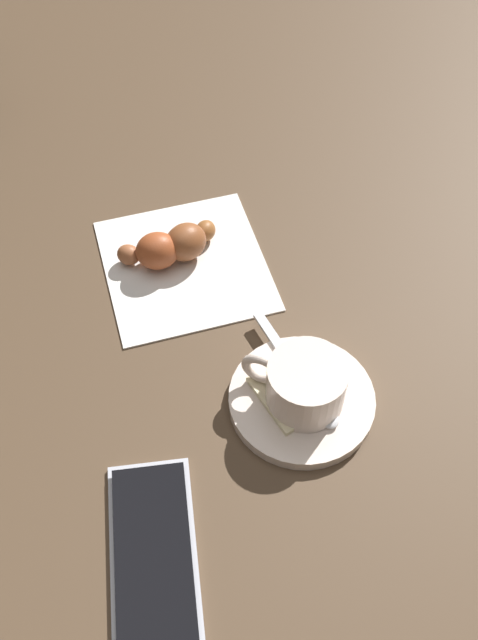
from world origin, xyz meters
name	(u,v)px	position (x,y,z in m)	size (l,w,h in m)	color
ground_plane	(222,326)	(0.00, 0.00, 0.00)	(1.80, 1.80, 0.00)	#4C3826
saucer	(301,400)	(0.10, 0.05, 0.01)	(0.13, 0.13, 0.01)	beige
espresso_cup	(304,384)	(0.10, 0.05, 0.04)	(0.07, 0.08, 0.05)	beige
teaspoon	(307,387)	(0.09, 0.05, 0.01)	(0.14, 0.04, 0.01)	silver
sugar_packet	(276,401)	(0.10, 0.02, 0.01)	(0.06, 0.02, 0.01)	beige
napkin	(185,264)	(-0.08, -0.02, 0.00)	(0.17, 0.16, 0.00)	silver
croissant	(171,246)	(-0.09, -0.03, 0.02)	(0.06, 0.11, 0.04)	brown
cell_phone	(153,554)	(0.20, -0.10, 0.01)	(0.16, 0.09, 0.01)	#B4B5C0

